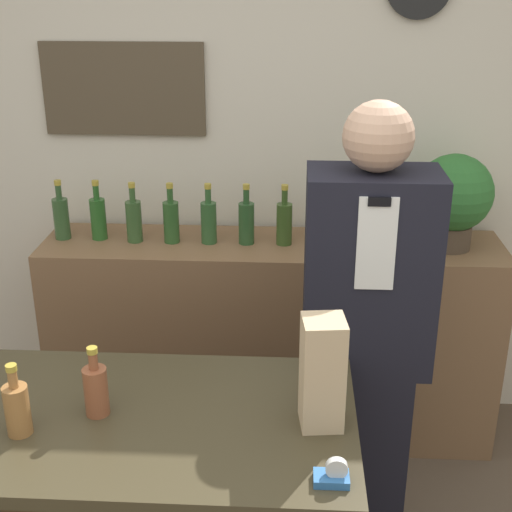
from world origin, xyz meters
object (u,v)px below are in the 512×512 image
shopkeeper (364,348)px  potted_plant (454,197)px  paper_bag (322,373)px  tape_dispenser (333,475)px

shopkeeper → potted_plant: bearing=59.9°
paper_bag → potted_plant: bearing=64.6°
potted_plant → paper_bag: (-0.59, -1.24, -0.12)m
potted_plant → paper_bag: bearing=-115.4°
shopkeeper → paper_bag: (-0.17, -0.52, 0.21)m
shopkeeper → paper_bag: shopkeeper is taller
shopkeeper → potted_plant: 0.90m
shopkeeper → tape_dispenser: 0.78m
shopkeeper → tape_dispenser: size_ratio=19.18×
potted_plant → tape_dispenser: potted_plant is taller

